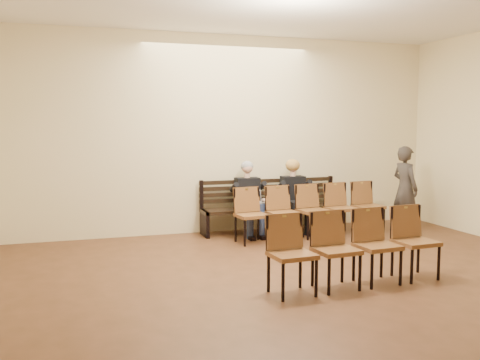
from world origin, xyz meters
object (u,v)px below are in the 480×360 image
at_px(seated_man, 249,200).
at_px(passerby, 405,182).
at_px(chair_row_front, 313,211).
at_px(bench, 272,219).
at_px(laptop, 255,204).
at_px(bag, 325,242).
at_px(seated_woman, 295,199).
at_px(chair_row_back, 357,248).
at_px(water_bottle, 305,202).

distance_m(seated_man, passerby, 2.89).
distance_m(passerby, chair_row_front, 1.92).
bearing_deg(bench, passerby, -14.31).
bearing_deg(seated_man, chair_row_front, -28.56).
height_order(seated_man, laptop, seated_man).
bearing_deg(passerby, seated_man, 72.06).
relative_size(bench, passerby, 1.47).
bearing_deg(bag, chair_row_front, 75.89).
bearing_deg(seated_woman, seated_man, 180.00).
height_order(bench, bag, bench).
xyz_separation_m(seated_man, chair_row_front, (0.97, -0.53, -0.17)).
height_order(seated_man, seated_woman, seated_man).
distance_m(bench, chair_row_back, 3.35).
height_order(seated_man, passerby, passerby).
xyz_separation_m(bench, laptop, (-0.45, -0.33, 0.34)).
distance_m(seated_woman, passerby, 2.05).
height_order(laptop, chair_row_front, chair_row_front).
bearing_deg(bench, chair_row_back, -93.97).
bearing_deg(chair_row_front, bag, -109.65).
relative_size(bench, bag, 7.53).
bearing_deg(passerby, bench, 67.35).
xyz_separation_m(water_bottle, bag, (-0.20, -1.18, -0.44)).
bearing_deg(bag, seated_man, 117.34).
bearing_deg(seated_woman, chair_row_back, -100.82).
height_order(passerby, chair_row_front, passerby).
xyz_separation_m(seated_man, water_bottle, (0.95, -0.26, -0.05)).
bearing_deg(bag, chair_row_back, -105.39).
bearing_deg(laptop, seated_man, 92.73).
height_order(seated_woman, laptop, seated_woman).
xyz_separation_m(seated_woman, bag, (-0.13, -1.44, -0.47)).
xyz_separation_m(laptop, bag, (0.70, -1.24, -0.44)).
distance_m(bench, chair_row_front, 0.84).
height_order(water_bottle, bag, water_bottle).
height_order(bench, chair_row_front, chair_row_front).
bearing_deg(seated_woman, bag, -94.98).
bearing_deg(bench, bag, -80.64).
bearing_deg(seated_man, chair_row_back, -85.46).
relative_size(bag, chair_row_back, 0.16).
height_order(seated_woman, passerby, passerby).
height_order(bench, water_bottle, water_bottle).
xyz_separation_m(seated_man, seated_woman, (0.87, 0.00, -0.02)).
relative_size(water_bottle, chair_row_front, 0.09).
relative_size(seated_woman, laptop, 3.84).
distance_m(bench, seated_woman, 0.55).
height_order(bench, laptop, laptop).
bearing_deg(seated_woman, laptop, -166.07).
bearing_deg(seated_man, passerby, -9.59).
xyz_separation_m(seated_woman, water_bottle, (0.08, -0.26, -0.03)).
xyz_separation_m(bag, passerby, (2.09, 0.96, 0.76)).
relative_size(chair_row_front, chair_row_back, 1.26).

